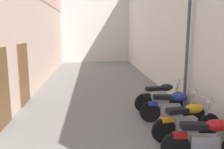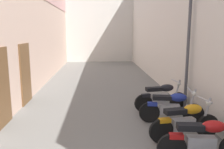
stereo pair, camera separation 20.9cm
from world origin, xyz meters
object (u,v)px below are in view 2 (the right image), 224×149
(motorcycle_fourth, at_px, (186,121))
(motorcycle_fifth, at_px, (172,107))
(motorcycle_third, at_px, (204,139))
(street_lamp, at_px, (186,27))
(motorcycle_sixth, at_px, (162,96))

(motorcycle_fourth, xyz_separation_m, motorcycle_fifth, (0.00, 1.08, 0.00))
(motorcycle_third, distance_m, street_lamp, 3.94)
(motorcycle_fourth, relative_size, motorcycle_fifth, 1.00)
(motorcycle_third, distance_m, motorcycle_sixth, 3.18)
(motorcycle_third, xyz_separation_m, motorcycle_fourth, (-0.00, 1.00, 0.00))
(motorcycle_fourth, height_order, motorcycle_fifth, same)
(motorcycle_fifth, height_order, street_lamp, street_lamp)
(street_lamp, bearing_deg, motorcycle_fourth, -108.07)
(motorcycle_fifth, bearing_deg, street_lamp, 56.60)
(motorcycle_third, relative_size, motorcycle_sixth, 1.00)
(motorcycle_fourth, xyz_separation_m, street_lamp, (0.70, 2.15, 2.25))
(motorcycle_sixth, xyz_separation_m, street_lamp, (0.70, -0.03, 2.25))
(motorcycle_fifth, distance_m, street_lamp, 2.59)
(motorcycle_third, bearing_deg, street_lamp, 77.47)
(motorcycle_fourth, bearing_deg, street_lamp, 71.93)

